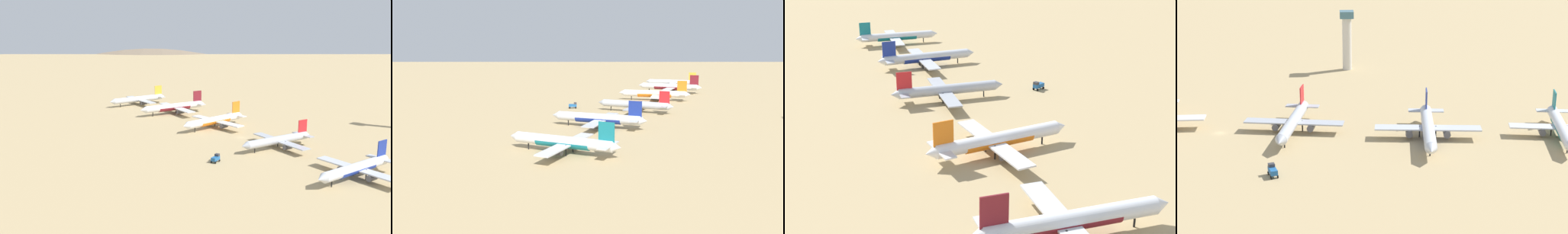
% 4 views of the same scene
% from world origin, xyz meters
% --- Properties ---
extents(ground_plane, '(1800.00, 1800.00, 0.00)m').
position_xyz_m(ground_plane, '(0.00, 0.00, 0.00)').
color(ground_plane, tan).
extents(parked_jet_0, '(51.85, 42.19, 14.94)m').
position_xyz_m(parked_jet_0, '(-11.75, -129.53, 5.03)').
color(parked_jet_0, silver).
rests_on(parked_jet_0, ground).
extents(parked_jet_1, '(55.43, 45.29, 16.01)m').
position_xyz_m(parked_jet_1, '(-12.36, -81.17, 5.33)').
color(parked_jet_1, silver).
rests_on(parked_jet_1, ground).
extents(parked_jet_2, '(52.98, 42.92, 15.31)m').
position_xyz_m(parked_jet_2, '(-4.77, -27.93, 5.09)').
color(parked_jet_2, white).
rests_on(parked_jet_2, ground).
extents(parked_jet_3, '(48.42, 39.59, 14.00)m').
position_xyz_m(parked_jet_3, '(1.32, 28.81, 4.71)').
color(parked_jet_3, '#B2B7C1').
rests_on(parked_jet_3, ground).
extents(parked_jet_4, '(50.24, 40.91, 14.48)m').
position_xyz_m(parked_jet_4, '(12.28, 80.17, 4.82)').
color(parked_jet_4, silver).
rests_on(parked_jet_4, ground).
extents(service_truck, '(5.65, 4.04, 3.90)m').
position_xyz_m(service_truck, '(43.31, 23.85, 2.08)').
color(service_truck, '#1E5999').
rests_on(service_truck, ground).
extents(desert_hill_0, '(417.58, 417.58, 68.48)m').
position_xyz_m(desert_hill_0, '(-820.01, -688.96, 34.24)').
color(desert_hill_0, '#847056').
rests_on(desert_hill_0, ground).
extents(desert_hill_3, '(529.51, 529.51, 89.91)m').
position_xyz_m(desert_hill_3, '(-543.93, -845.93, 44.95)').
color(desert_hill_3, '#7A6854').
rests_on(desert_hill_3, ground).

